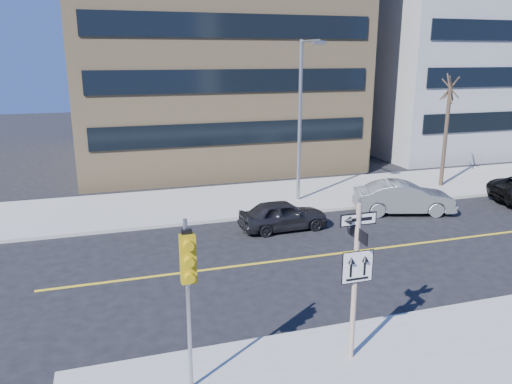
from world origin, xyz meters
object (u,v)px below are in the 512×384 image
object	(u,v)px
traffic_signal	(188,272)
street_tree_west	(450,91)
parked_car_b	(404,198)
parked_car_a	(283,215)
streetlight_a	(302,111)
sign_pole	(356,272)

from	to	relation	value
traffic_signal	street_tree_west	xyz separation A→B (m)	(17.00, 13.96, 2.50)
traffic_signal	parked_car_b	size ratio (longest dim) A/B	0.85
parked_car_a	parked_car_b	distance (m)	6.41
parked_car_a	parked_car_b	xyz separation A→B (m)	(6.39, 0.50, 0.11)
parked_car_b	streetlight_a	world-z (taller)	streetlight_a
sign_pole	street_tree_west	size ratio (longest dim) A/B	0.64
sign_pole	parked_car_a	xyz separation A→B (m)	(1.79, 9.76, -1.77)
street_tree_west	parked_car_a	bearing A→B (deg)	-160.10
streetlight_a	street_tree_west	bearing A→B (deg)	3.45
traffic_signal	parked_car_b	world-z (taller)	traffic_signal
traffic_signal	parked_car_b	distance (m)	16.18
traffic_signal	parked_car_a	size ratio (longest dim) A/B	1.03
sign_pole	parked_car_b	size ratio (longest dim) A/B	0.87
sign_pole	streetlight_a	world-z (taller)	streetlight_a
parked_car_b	streetlight_a	size ratio (longest dim) A/B	0.59
sign_pole	parked_car_b	xyz separation A→B (m)	(8.18, 10.26, -1.66)
streetlight_a	street_tree_west	world-z (taller)	streetlight_a
parked_car_a	parked_car_b	size ratio (longest dim) A/B	0.83
traffic_signal	parked_car_a	bearing A→B (deg)	59.69
parked_car_b	streetlight_a	distance (m)	6.52
sign_pole	street_tree_west	bearing A→B (deg)	46.74
parked_car_b	parked_car_a	bearing A→B (deg)	111.41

